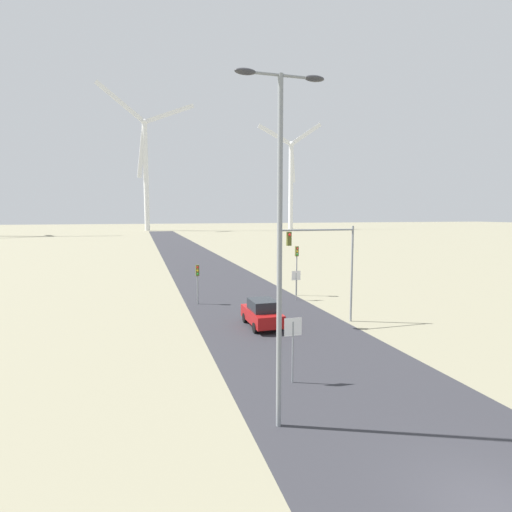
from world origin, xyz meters
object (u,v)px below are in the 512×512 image
object	(u,v)px
streetlamp	(280,218)
traffic_light_post_near_left	(198,275)
stop_sign_far	(296,280)
wind_turbine_left	(146,163)
traffic_light_post_near_right	(297,260)
car_approaching	(262,313)
stop_sign_near	(293,337)
wind_turbine_center	(291,177)
traffic_light_mast_overhead	(328,254)

from	to	relation	value
streetlamp	traffic_light_post_near_left	bearing A→B (deg)	90.20
stop_sign_far	wind_turbine_left	distance (m)	154.78
stop_sign_far	traffic_light_post_near_right	xyz separation A→B (m)	(0.79, 1.82, 1.50)
traffic_light_post_near_left	car_approaching	bearing A→B (deg)	-68.10
traffic_light_post_near_left	stop_sign_far	bearing A→B (deg)	-5.62
stop_sign_near	traffic_light_post_near_right	distance (m)	19.08
streetlamp	car_approaching	distance (m)	13.94
wind_turbine_left	streetlamp	bearing A→B (deg)	-89.54
traffic_light_post_near_left	wind_turbine_center	size ratio (longest dim) A/B	0.06
wind_turbine_left	wind_turbine_center	world-z (taller)	wind_turbine_left
traffic_light_mast_overhead	wind_turbine_center	size ratio (longest dim) A/B	0.13
traffic_light_mast_overhead	car_approaching	size ratio (longest dim) A/B	1.61
wind_turbine_center	traffic_light_mast_overhead	bearing A→B (deg)	-110.28
traffic_light_post_near_right	wind_turbine_center	distance (m)	160.98
wind_turbine_left	wind_turbine_center	distance (m)	67.54
stop_sign_far	traffic_light_post_near_right	distance (m)	2.49
wind_turbine_left	traffic_light_mast_overhead	bearing A→B (deg)	-86.80
car_approaching	stop_sign_far	bearing A→B (deg)	53.34
wind_turbine_center	traffic_light_post_near_left	bearing A→B (deg)	-113.78
streetlamp	traffic_light_mast_overhead	size ratio (longest dim) A/B	1.81
car_approaching	wind_turbine_center	distance (m)	171.60
streetlamp	car_approaching	world-z (taller)	streetlamp
stop_sign_near	car_approaching	bearing A→B (deg)	81.70
traffic_light_post_near_left	car_approaching	size ratio (longest dim) A/B	0.79
traffic_light_post_near_left	car_approaching	distance (m)	8.56
traffic_light_post_near_right	streetlamp	bearing A→B (deg)	-113.54
traffic_light_post_near_right	traffic_light_mast_overhead	world-z (taller)	traffic_light_mast_overhead
car_approaching	wind_turbine_center	xyz separation A→B (m)	(62.93, 157.79, 24.31)
traffic_light_post_near_left	wind_turbine_left	size ratio (longest dim) A/B	0.05
stop_sign_far	traffic_light_mast_overhead	world-z (taller)	traffic_light_mast_overhead
traffic_light_post_near_left	traffic_light_post_near_right	xyz separation A→B (m)	(9.14, 1.00, 0.89)
stop_sign_near	car_approaching	xyz separation A→B (m)	(1.28, 8.77, -1.14)
streetlamp	stop_sign_near	world-z (taller)	streetlamp
traffic_light_post_near_left	traffic_light_post_near_right	bearing A→B (deg)	6.23
streetlamp	stop_sign_far	xyz separation A→B (m)	(8.29, 19.01, -5.51)
traffic_light_mast_overhead	car_approaching	distance (m)	5.91
traffic_light_post_near_left	wind_turbine_center	xyz separation A→B (m)	(66.08, 149.96, 22.82)
stop_sign_far	car_approaching	size ratio (longest dim) A/B	0.62
streetlamp	stop_sign_near	bearing A→B (deg)	60.99
stop_sign_near	wind_turbine_center	world-z (taller)	wind_turbine_center
traffic_light_post_near_right	wind_turbine_left	size ratio (longest dim) A/B	0.07
stop_sign_near	wind_turbine_center	size ratio (longest dim) A/B	0.06
car_approaching	wind_turbine_left	bearing A→B (deg)	91.61
streetlamp	traffic_light_post_near_right	size ratio (longest dim) A/B	2.66
stop_sign_near	traffic_light_mast_overhead	distance (m)	10.49
traffic_light_mast_overhead	traffic_light_post_near_left	bearing A→B (deg)	132.69
streetlamp	wind_turbine_left	distance (m)	172.42
streetlamp	stop_sign_near	distance (m)	6.42
stop_sign_far	car_approaching	bearing A→B (deg)	-126.66
stop_sign_far	wind_turbine_center	xyz separation A→B (m)	(57.72, 150.79, 23.44)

